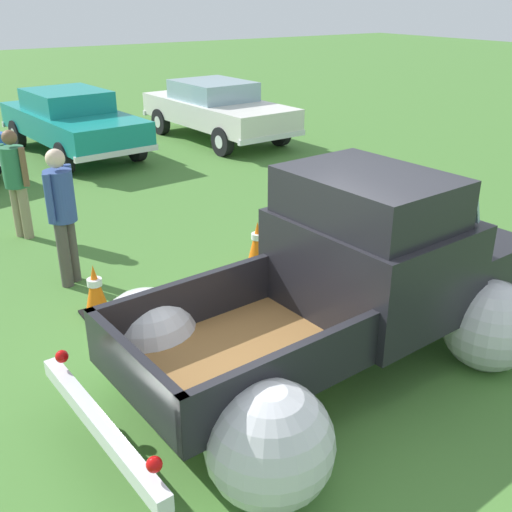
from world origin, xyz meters
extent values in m
plane|color=#477A33|center=(0.00, 0.00, 0.00)|extent=(80.00, 80.00, 0.00)
cylinder|color=black|center=(1.38, 0.97, 0.38)|extent=(0.77, 0.27, 0.76)
cylinder|color=silver|center=(1.38, 0.97, 0.38)|extent=(0.36, 0.26, 0.34)
cylinder|color=black|center=(1.51, -0.77, 0.38)|extent=(0.77, 0.27, 0.76)
cylinder|color=silver|center=(1.51, -0.77, 0.38)|extent=(0.36, 0.26, 0.34)
cylinder|color=black|center=(-1.41, 0.77, 0.38)|extent=(0.77, 0.27, 0.76)
cylinder|color=silver|center=(-1.41, 0.77, 0.38)|extent=(0.36, 0.26, 0.34)
cylinder|color=black|center=(-1.29, -0.96, 0.38)|extent=(0.77, 0.27, 0.76)
cylinder|color=silver|center=(-1.29, -0.96, 0.38)|extent=(0.36, 0.26, 0.34)
sphere|color=silver|center=(-1.41, 0.82, 0.44)|extent=(1.03, 1.03, 0.96)
sphere|color=silver|center=(-1.28, -1.01, 0.44)|extent=(1.03, 1.03, 0.96)
cube|color=olive|center=(-0.95, -0.07, 0.54)|extent=(2.15, 1.68, 0.04)
cube|color=black|center=(-1.00, 0.66, 0.77)|extent=(2.05, 0.22, 0.50)
cube|color=black|center=(-0.90, -0.80, 0.77)|extent=(2.05, 0.22, 0.50)
cube|color=black|center=(0.03, 0.00, 0.77)|extent=(0.19, 1.54, 0.50)
cube|color=black|center=(-1.93, -0.14, 0.77)|extent=(0.19, 1.54, 0.50)
cube|color=black|center=(0.65, 0.05, 0.99)|extent=(1.57, 1.80, 0.95)
cube|color=black|center=(0.55, 0.04, 1.70)|extent=(1.26, 1.62, 0.45)
cube|color=#8CADB7|center=(1.19, 0.08, 1.68)|extent=(0.25, 1.47, 0.38)
cube|color=black|center=(1.70, 0.12, 0.80)|extent=(1.36, 1.70, 0.55)
sphere|color=silver|center=(1.38, 1.00, 0.42)|extent=(0.98, 0.98, 0.92)
sphere|color=silver|center=(1.51, -0.80, 0.42)|extent=(0.98, 0.98, 0.92)
cube|color=silver|center=(-2.23, -0.16, 0.46)|extent=(0.26, 1.98, 0.14)
cube|color=silver|center=(2.23, 0.16, 0.46)|extent=(0.26, 1.98, 0.14)
sphere|color=red|center=(-2.25, 0.63, 0.64)|extent=(0.12, 0.12, 0.11)
sphere|color=red|center=(-2.14, -0.94, 0.64)|extent=(0.12, 0.12, 0.11)
cylinder|color=black|center=(1.79, 8.54, 0.33)|extent=(0.25, 0.67, 0.66)
cylinder|color=silver|center=(1.79, 8.54, 0.33)|extent=(0.24, 0.31, 0.30)
cylinder|color=black|center=(0.15, 8.40, 0.33)|extent=(0.25, 0.67, 0.66)
cylinder|color=silver|center=(0.15, 8.40, 0.33)|extent=(0.24, 0.31, 0.30)
cylinder|color=black|center=(1.55, 11.41, 0.33)|extent=(0.25, 0.67, 0.66)
cylinder|color=silver|center=(1.55, 11.41, 0.33)|extent=(0.24, 0.31, 0.30)
cylinder|color=black|center=(-0.09, 11.27, 0.33)|extent=(0.25, 0.67, 0.66)
cylinder|color=silver|center=(-0.09, 11.27, 0.33)|extent=(0.24, 0.31, 0.30)
cube|color=teal|center=(0.85, 9.90, 0.71)|extent=(2.13, 4.62, 0.55)
cube|color=teal|center=(0.84, 10.08, 1.21)|extent=(1.68, 2.01, 0.45)
cube|color=silver|center=(0.67, 12.10, 0.45)|extent=(1.83, 0.25, 0.12)
cube|color=silver|center=(1.03, 7.70, 0.45)|extent=(1.83, 0.25, 0.12)
cylinder|color=black|center=(5.27, 7.98, 0.33)|extent=(0.24, 0.67, 0.66)
cylinder|color=silver|center=(5.27, 7.98, 0.33)|extent=(0.23, 0.31, 0.30)
cylinder|color=black|center=(3.60, 7.88, 0.33)|extent=(0.24, 0.67, 0.66)
cylinder|color=silver|center=(3.60, 7.88, 0.33)|extent=(0.23, 0.31, 0.30)
cylinder|color=black|center=(5.11, 10.87, 0.33)|extent=(0.24, 0.67, 0.66)
cylinder|color=silver|center=(5.11, 10.87, 0.33)|extent=(0.23, 0.31, 0.30)
cylinder|color=black|center=(3.43, 10.77, 0.33)|extent=(0.24, 0.67, 0.66)
cylinder|color=silver|center=(3.43, 10.77, 0.33)|extent=(0.23, 0.31, 0.30)
cube|color=silver|center=(4.35, 9.37, 0.71)|extent=(2.06, 4.62, 0.55)
cube|color=#8CADB7|center=(4.34, 9.55, 1.21)|extent=(1.67, 1.99, 0.45)
cube|color=silver|center=(4.23, 11.59, 0.45)|extent=(1.86, 0.21, 0.12)
cube|color=silver|center=(4.48, 7.16, 0.45)|extent=(1.86, 0.21, 0.12)
cylinder|color=gray|center=(-1.50, 5.34, 0.40)|extent=(0.20, 0.20, 0.79)
cylinder|color=gray|center=(-1.43, 5.19, 0.40)|extent=(0.20, 0.20, 0.79)
cylinder|color=#2D724C|center=(-1.47, 5.27, 1.09)|extent=(0.45, 0.45, 0.60)
cylinder|color=#2D724C|center=(-1.56, 5.46, 1.12)|extent=(0.12, 0.12, 0.57)
cylinder|color=brown|center=(-1.37, 5.07, 1.12)|extent=(0.12, 0.12, 0.57)
sphere|color=brown|center=(-1.47, 5.27, 1.53)|extent=(0.29, 0.29, 0.22)
cylinder|color=#4C4742|center=(-1.45, 3.24, 0.42)|extent=(0.21, 0.21, 0.85)
cylinder|color=#4C4742|center=(-1.32, 3.35, 0.42)|extent=(0.21, 0.21, 0.85)
cylinder|color=#334C8C|center=(-1.38, 3.29, 1.17)|extent=(0.48, 0.48, 0.64)
cylinder|color=#334C8C|center=(-1.55, 3.15, 1.20)|extent=(0.13, 0.13, 0.60)
cylinder|color=#334C8C|center=(-1.21, 3.43, 1.20)|extent=(0.13, 0.13, 0.60)
sphere|color=beige|center=(-1.38, 3.29, 1.63)|extent=(0.32, 0.32, 0.23)
cube|color=black|center=(-1.40, 2.29, 0.01)|extent=(0.36, 0.36, 0.03)
cone|color=orange|center=(-1.40, 2.29, 0.33)|extent=(0.28, 0.28, 0.60)
cylinder|color=white|center=(-1.40, 2.29, 0.42)|extent=(0.17, 0.17, 0.08)
cube|color=black|center=(0.92, 2.43, 0.01)|extent=(0.36, 0.36, 0.03)
cone|color=orange|center=(0.92, 2.43, 0.33)|extent=(0.28, 0.28, 0.60)
cylinder|color=white|center=(0.92, 2.43, 0.42)|extent=(0.17, 0.17, 0.08)
camera|label=1|loc=(-3.25, -3.79, 3.42)|focal=42.10mm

